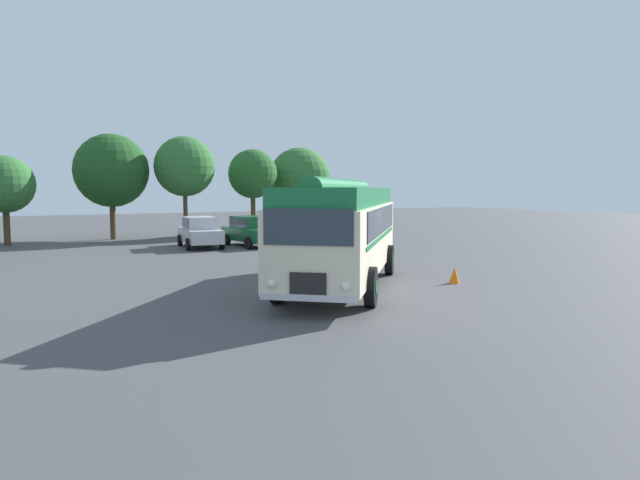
% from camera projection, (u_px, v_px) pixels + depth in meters
% --- Properties ---
extents(ground_plane, '(120.00, 120.00, 0.00)m').
position_uv_depth(ground_plane, '(353.00, 291.00, 17.79)').
color(ground_plane, '#474749').
extents(vintage_bus, '(8.40, 9.26, 3.49)m').
position_uv_depth(vintage_bus, '(342.00, 228.00, 18.44)').
color(vintage_bus, beige).
rests_on(vintage_bus, ground).
extents(car_near_left, '(2.28, 4.35, 1.66)m').
position_uv_depth(car_near_left, '(200.00, 232.00, 30.85)').
color(car_near_left, '#B7BABF').
rests_on(car_near_left, ground).
extents(car_mid_left, '(2.29, 4.36, 1.66)m').
position_uv_depth(car_mid_left, '(251.00, 231.00, 31.51)').
color(car_mid_left, '#144C28').
rests_on(car_mid_left, ground).
extents(tree_left_of_centre, '(3.19, 3.19, 5.02)m').
position_uv_depth(tree_left_of_centre, '(6.00, 184.00, 31.69)').
color(tree_left_of_centre, '#4C3823').
rests_on(tree_left_of_centre, ground).
extents(tree_centre, '(4.56, 4.56, 6.58)m').
position_uv_depth(tree_centre, '(110.00, 170.00, 35.34)').
color(tree_centre, '#4C3823').
rests_on(tree_centre, ground).
extents(tree_right_of_centre, '(3.82, 3.82, 6.50)m').
position_uv_depth(tree_right_of_centre, '(186.00, 166.00, 36.21)').
color(tree_right_of_centre, '#4C3823').
rests_on(tree_right_of_centre, ground).
extents(tree_far_right, '(3.32, 3.32, 5.85)m').
position_uv_depth(tree_far_right, '(253.00, 174.00, 38.67)').
color(tree_far_right, '#4C3823').
rests_on(tree_far_right, ground).
extents(tree_extra_right, '(4.52, 4.52, 6.17)m').
position_uv_depth(tree_extra_right, '(299.00, 179.00, 41.77)').
color(tree_extra_right, '#4C3823').
rests_on(tree_extra_right, ground).
extents(traffic_cone, '(0.36, 0.36, 0.55)m').
position_uv_depth(traffic_cone, '(454.00, 275.00, 19.21)').
color(traffic_cone, orange).
rests_on(traffic_cone, ground).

